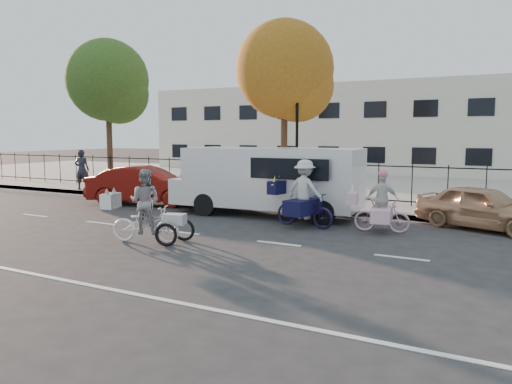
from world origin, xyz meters
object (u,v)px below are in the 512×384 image
Objects in this scene: unicorn_bike at (381,209)px; pedestrian at (82,170)px; lot_car_c at (256,174)px; gold_sedan at (483,208)px; zebra_trike at (146,214)px; lot_car_b at (247,175)px; lamppost at (297,123)px; red_sedan at (146,186)px; white_van at (269,178)px; lot_car_a at (208,170)px; bull_bike at (304,200)px.

pedestrian reaches higher than unicorn_bike.
gold_sedan is at bearing -13.59° from lot_car_c.
unicorn_bike is at bearing -66.84° from zebra_trike.
unicorn_bike is 10.88m from lot_car_b.
lamppost reaches higher than red_sedan.
gold_sedan is 12.14m from lot_car_c.
lamppost is 2.35× the size of pedestrian.
white_van reaches higher than lot_car_b.
unicorn_bike is 0.39× the size of lot_car_a.
lamppost reaches higher than zebra_trike.
pedestrian is (-10.46, 1.60, -0.17)m from white_van.
red_sedan is at bearing 88.24° from bull_bike.
gold_sedan is 0.99× the size of lot_car_c.
unicorn_bike is at bearing 144.82° from pedestrian.
white_van is at bearing -106.81° from red_sedan.
unicorn_bike is 3.04m from gold_sedan.
lot_car_a is 1.22× the size of lot_car_c.
red_sedan is 6.10m from lot_car_b.
pedestrian is (-10.13, -1.40, -2.04)m from lamppost.
lot_car_c reaches higher than gold_sedan.
lot_car_b is at bearing 142.16° from lamppost.
bull_bike is at bearing -63.89° from lamppost.
red_sedan reaches higher than lot_car_c.
lot_car_b is at bearing 83.95° from gold_sedan.
lot_car_a is (-9.14, 8.70, 0.02)m from bull_bike.
lot_car_b is (-10.67, 5.35, 0.11)m from gold_sedan.
lot_car_b is (-8.21, 7.14, 0.09)m from unicorn_bike.
lot_car_c is (-3.24, 11.88, 0.05)m from zebra_trike.
pedestrian is (-14.48, 2.74, 0.42)m from unicorn_bike.
unicorn_bike is at bearing -43.58° from lamppost.
bull_bike is 2.34m from white_van.
red_sedan is 6.76m from lot_car_c.
lamppost is 5.43m from lot_car_b.
lot_car_a is (-7.32, 7.30, -0.43)m from white_van.
lamppost is at bearing -20.44° from zebra_trike.
zebra_trike is 0.58× the size of gold_sedan.
lot_car_b is at bearing -0.30° from zebra_trike.
lamppost reaches higher than bull_bike.
lot_car_b is at bearing 48.47° from bull_bike.
red_sedan is 11.78m from gold_sedan.
white_van is 7.81m from lot_car_c.
lot_car_c is (6.38, 5.05, -0.31)m from pedestrian.
white_van is at bearing 116.30° from gold_sedan.
bull_bike reaches higher than lot_car_b.
lot_car_a is at bearing 150.95° from lot_car_b.
lot_car_b is (3.13, -1.30, -0.07)m from lot_car_a.
zebra_trike is at bearing -79.79° from lot_car_b.
zebra_trike is 1.17× the size of pedestrian.
unicorn_bike reaches higher than gold_sedan.
red_sedan is (-5.28, 0.00, -0.50)m from white_van.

